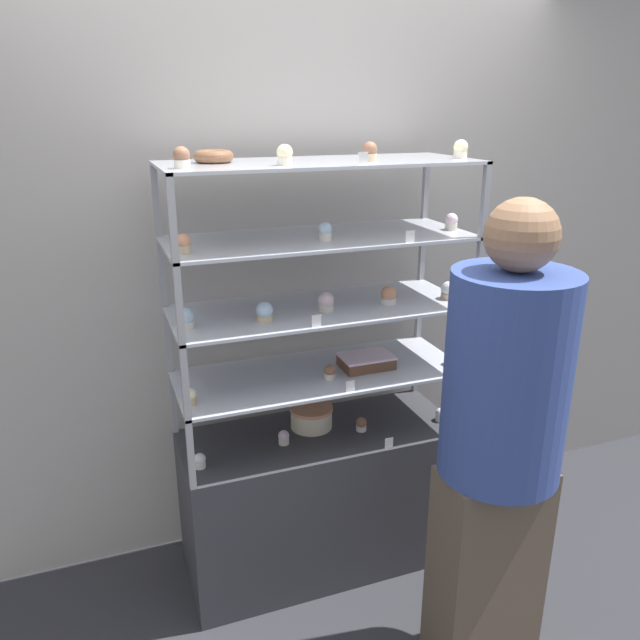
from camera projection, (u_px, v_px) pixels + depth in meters
The scene contains 35 objects.
ground_plane at pixel (320, 558), 2.92m from camera, with size 20.00×20.00×0.00m, color #2D2D33.
back_wall at pixel (291, 270), 2.83m from camera, with size 8.00×0.05×2.60m.
display_base at pixel (320, 497), 2.81m from camera, with size 1.20×0.48×0.67m.
display_riser_lower at pixel (320, 376), 2.61m from camera, with size 1.20×0.48×0.29m.
display_riser_middle at pixel (320, 311), 2.52m from camera, with size 1.20×0.48×0.29m.
display_riser_upper at pixel (320, 241), 2.43m from camera, with size 1.20×0.48×0.29m.
display_riser_top at pixel (320, 166), 2.33m from camera, with size 1.20×0.48×0.29m.
layer_cake_centerpiece at pixel (311, 417), 2.73m from camera, with size 0.19×0.19×0.10m.
sheet_cake_frosted at pixel (366, 361), 2.64m from camera, with size 0.22×0.15×0.06m.
cupcake_0 at pixel (200, 461), 2.43m from camera, with size 0.05×0.05×0.06m.
cupcake_1 at pixel (284, 437), 2.60m from camera, with size 0.05×0.05×0.06m.
cupcake_2 at pixel (361, 424), 2.71m from camera, with size 0.05×0.05×0.06m.
cupcake_3 at pixel (441, 415), 2.79m from camera, with size 0.05×0.05×0.06m.
price_tag_0 at pixel (389, 443), 2.58m from camera, with size 0.04×0.00×0.04m.
cupcake_4 at pixel (190, 397), 2.32m from camera, with size 0.05×0.05×0.06m.
cupcake_5 at pixel (330, 372), 2.53m from camera, with size 0.05×0.05×0.06m.
cupcake_6 at pixel (451, 358), 2.67m from camera, with size 0.05×0.05×0.06m.
price_tag_1 at pixel (350, 386), 2.42m from camera, with size 0.04×0.00×0.04m.
cupcake_7 at pixel (185, 319), 2.27m from camera, with size 0.06×0.06×0.08m.
cupcake_8 at pixel (265, 312), 2.34m from camera, with size 0.06×0.06×0.08m.
cupcake_9 at pixel (326, 302), 2.46m from camera, with size 0.06×0.06×0.08m.
cupcake_10 at pixel (389, 295), 2.54m from camera, with size 0.06×0.06×0.08m.
cupcake_11 at pixel (449, 291), 2.61m from camera, with size 0.06×0.06×0.08m.
price_tag_2 at pixel (317, 321), 2.28m from camera, with size 0.04×0.00×0.04m.
cupcake_12 at pixel (183, 244), 2.14m from camera, with size 0.05×0.05×0.07m.
cupcake_13 at pixel (325, 232), 2.35m from camera, with size 0.05×0.05×0.07m.
cupcake_14 at pixel (451, 222), 2.54m from camera, with size 0.05×0.05×0.07m.
price_tag_3 at pixel (410, 237), 2.31m from camera, with size 0.04×0.00×0.04m.
cupcake_15 at pixel (182, 158), 2.04m from camera, with size 0.06×0.06×0.07m.
cupcake_16 at pixel (285, 155), 2.15m from camera, with size 0.06×0.06×0.07m.
cupcake_17 at pixel (370, 152), 2.30m from camera, with size 0.06×0.06×0.07m.
cupcake_18 at pixel (461, 149), 2.42m from camera, with size 0.06×0.06×0.07m.
price_tag_4 at pixel (363, 159), 2.15m from camera, with size 0.04×0.00×0.04m.
donut_glazed at pixel (214, 156), 2.25m from camera, with size 0.14×0.14×0.04m.
customer_figure at pixel (500, 439), 2.11m from camera, with size 0.41×0.41×1.75m.
Camera 1 is at (-0.84, -2.24, 2.01)m, focal length 35.00 mm.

